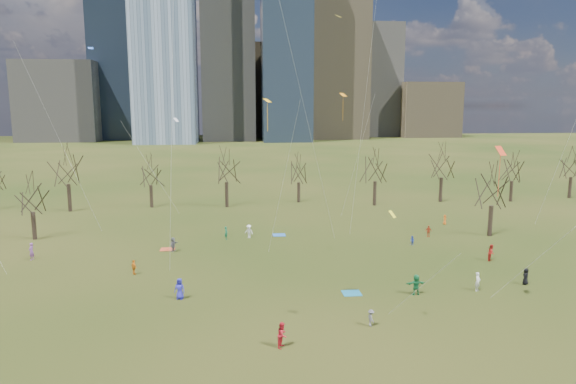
{
  "coord_description": "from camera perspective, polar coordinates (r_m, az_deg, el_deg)",
  "views": [
    {
      "loc": [
        -5.51,
        -41.51,
        16.04
      ],
      "look_at": [
        0.0,
        12.0,
        7.0
      ],
      "focal_mm": 32.0,
      "sensor_mm": 36.0,
      "label": 1
    }
  ],
  "objects": [
    {
      "name": "person_2",
      "position": [
        35.7,
        -0.62,
        -15.58
      ],
      "size": [
        0.98,
        1.07,
        1.76
      ],
      "primitive_type": "imported",
      "rotation": [
        0.0,
        0.0,
        1.1
      ],
      "color": "red",
      "rests_on": "ground"
    },
    {
      "name": "person_9",
      "position": [
        63.41,
        -4.37,
        -4.37
      ],
      "size": [
        1.23,
        1.07,
        1.65
      ],
      "primitive_type": "imported",
      "rotation": [
        0.0,
        0.0,
        5.75
      ],
      "color": "white",
      "rests_on": "ground"
    },
    {
      "name": "person_7",
      "position": [
        60.69,
        -26.62,
        -5.92
      ],
      "size": [
        0.55,
        0.74,
        1.85
      ],
      "primitive_type": "imported",
      "rotation": [
        0.0,
        0.0,
        4.54
      ],
      "color": "#854A94",
      "rests_on": "ground"
    },
    {
      "name": "person_3",
      "position": [
        39.33,
        9.21,
        -13.65
      ],
      "size": [
        0.6,
        0.89,
        1.27
      ],
      "primitive_type": "imported",
      "rotation": [
        0.0,
        0.0,
        1.74
      ],
      "color": "#5C5C60",
      "rests_on": "ground"
    },
    {
      "name": "person_0",
      "position": [
        44.69,
        -11.95,
        -10.48
      ],
      "size": [
        1.0,
        0.78,
        1.8
      ],
      "primitive_type": "imported",
      "rotation": [
        0.0,
        0.0,
        6.03
      ],
      "color": "#2B2AB6",
      "rests_on": "ground"
    },
    {
      "name": "person_1",
      "position": [
        48.58,
        20.33,
        -9.31
      ],
      "size": [
        0.72,
        0.71,
        1.68
      ],
      "primitive_type": "imported",
      "rotation": [
        0.0,
        0.0,
        0.72
      ],
      "color": "white",
      "rests_on": "ground"
    },
    {
      "name": "blanket_navy",
      "position": [
        64.75,
        -1.0,
        -4.79
      ],
      "size": [
        1.6,
        1.5,
        0.03
      ],
      "primitive_type": "cube",
      "color": "blue",
      "rests_on": "ground"
    },
    {
      "name": "person_12",
      "position": [
        73.52,
        17.02,
        -2.95
      ],
      "size": [
        0.61,
        0.76,
        1.35
      ],
      "primitive_type": "imported",
      "rotation": [
        0.0,
        0.0,
        1.26
      ],
      "color": "orange",
      "rests_on": "ground"
    },
    {
      "name": "blanket_crimson",
      "position": [
        60.0,
        -13.23,
        -6.21
      ],
      "size": [
        1.6,
        1.5,
        0.03
      ],
      "primitive_type": "cube",
      "color": "#D04C29",
      "rests_on": "ground"
    },
    {
      "name": "person_5",
      "position": [
        46.04,
        14.04,
        -9.95
      ],
      "size": [
        1.7,
        0.64,
        1.8
      ],
      "primitive_type": "imported",
      "rotation": [
        0.0,
        0.0,
        3.21
      ],
      "color": "#1A7740",
      "rests_on": "ground"
    },
    {
      "name": "person_13",
      "position": [
        63.01,
        -6.88,
        -4.53
      ],
      "size": [
        0.46,
        0.63,
        1.59
      ],
      "primitive_type": "imported",
      "rotation": [
        0.0,
        0.0,
        1.71
      ],
      "color": "#176946",
      "rests_on": "ground"
    },
    {
      "name": "downtown_skyline",
      "position": [
        253.21,
        -5.33,
        14.7
      ],
      "size": [
        212.5,
        78.0,
        118.0
      ],
      "color": "slate",
      "rests_on": "ground"
    },
    {
      "name": "bare_tree_row",
      "position": [
        79.54,
        -1.93,
        2.37
      ],
      "size": [
        113.04,
        29.8,
        9.5
      ],
      "color": "black",
      "rests_on": "ground"
    },
    {
      "name": "ground",
      "position": [
        44.84,
        1.6,
        -11.42
      ],
      "size": [
        500.0,
        500.0,
        0.0
      ],
      "primitive_type": "plane",
      "color": "black",
      "rests_on": "ground"
    },
    {
      "name": "person_14",
      "position": [
        58.09,
        21.66,
        -6.28
      ],
      "size": [
        1.07,
        1.08,
        1.76
      ],
      "primitive_type": "imported",
      "rotation": [
        0.0,
        0.0,
        0.81
      ],
      "color": "#B21E19",
      "rests_on": "ground"
    },
    {
      "name": "person_4",
      "position": [
        51.98,
        -16.75,
        -8.02
      ],
      "size": [
        0.82,
        0.86,
        1.44
      ],
      "primitive_type": "imported",
      "rotation": [
        0.0,
        0.0,
        2.3
      ],
      "color": "orange",
      "rests_on": "ground"
    },
    {
      "name": "person_6",
      "position": [
        51.86,
        24.9,
        -8.5
      ],
      "size": [
        0.88,
        0.88,
        1.54
      ],
      "primitive_type": "imported",
      "rotation": [
        0.0,
        0.0,
        3.94
      ],
      "color": "black",
      "rests_on": "ground"
    },
    {
      "name": "kites_airborne",
      "position": [
        51.3,
        3.92,
        7.43
      ],
      "size": [
        68.02,
        46.73,
        31.39
      ],
      "color": "yellow",
      "rests_on": "ground"
    },
    {
      "name": "person_8",
      "position": [
        61.72,
        13.63,
        -5.27
      ],
      "size": [
        0.58,
        0.65,
        1.1
      ],
      "primitive_type": "imported",
      "rotation": [
        0.0,
        0.0,
        5.09
      ],
      "color": "#2842AF",
      "rests_on": "ground"
    },
    {
      "name": "person_11",
      "position": [
        58.8,
        -12.64,
        -5.7
      ],
      "size": [
        0.96,
        1.59,
        1.63
      ],
      "primitive_type": "imported",
      "rotation": [
        0.0,
        0.0,
        1.23
      ],
      "color": "slate",
      "rests_on": "ground"
    },
    {
      "name": "person_10",
      "position": [
        66.04,
        15.33,
        -4.22
      ],
      "size": [
        0.86,
        0.4,
        1.44
      ],
      "primitive_type": "imported",
      "rotation": [
        0.0,
        0.0,
        6.23
      ],
      "color": "red",
      "rests_on": "ground"
    },
    {
      "name": "blanket_teal",
      "position": [
        45.66,
        7.08,
        -11.08
      ],
      "size": [
        1.6,
        1.5,
        0.03
      ],
      "primitive_type": "cube",
      "color": "#186C93",
      "rests_on": "ground"
    }
  ]
}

